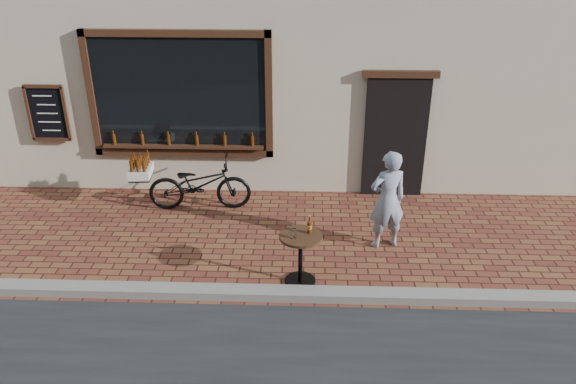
{
  "coord_description": "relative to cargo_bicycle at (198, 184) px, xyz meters",
  "views": [
    {
      "loc": [
        0.34,
        -6.0,
        4.61
      ],
      "look_at": [
        0.07,
        1.2,
        1.1
      ],
      "focal_mm": 35.0,
      "sensor_mm": 36.0,
      "label": 1
    }
  ],
  "objects": [
    {
      "name": "ground",
      "position": [
        1.56,
        -2.75,
        -0.48
      ],
      "size": [
        90.0,
        90.0,
        0.0
      ],
      "primitive_type": "plane",
      "color": "#56251C",
      "rests_on": "ground"
    },
    {
      "name": "cargo_bicycle",
      "position": [
        0.0,
        0.0,
        0.0
      ],
      "size": [
        2.08,
        0.75,
        1.0
      ],
      "rotation": [
        0.0,
        0.0,
        1.65
      ],
      "color": "black",
      "rests_on": "ground"
    },
    {
      "name": "kerb",
      "position": [
        1.56,
        -2.55,
        -0.42
      ],
      "size": [
        90.0,
        0.25,
        0.12
      ],
      "primitive_type": "cube",
      "color": "slate",
      "rests_on": "ground"
    },
    {
      "name": "pedestrian",
      "position": [
        3.12,
        -1.14,
        0.32
      ],
      "size": [
        0.66,
        0.53,
        1.58
      ],
      "primitive_type": "imported",
      "rotation": [
        0.0,
        0.0,
        3.45
      ],
      "color": "gray",
      "rests_on": "ground"
    },
    {
      "name": "bistro_table",
      "position": [
        1.83,
        -2.18,
        0.07
      ],
      "size": [
        0.59,
        0.59,
        1.02
      ],
      "color": "black",
      "rests_on": "ground"
    }
  ]
}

